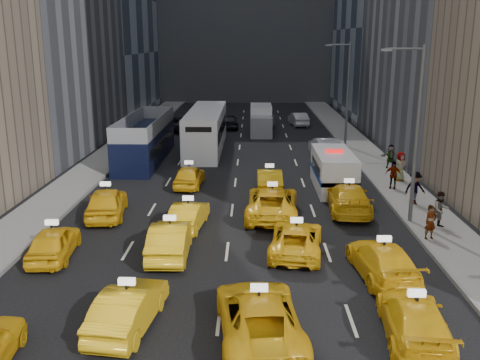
% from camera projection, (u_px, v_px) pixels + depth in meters
% --- Properties ---
extents(ground, '(160.00, 160.00, 0.00)m').
position_uv_depth(ground, '(215.00, 352.00, 16.32)').
color(ground, black).
rests_on(ground, ground).
extents(sidewalk_west, '(3.00, 90.00, 0.15)m').
position_uv_depth(sidewalk_west, '(100.00, 163.00, 40.69)').
color(sidewalk_west, gray).
rests_on(sidewalk_west, ground).
extents(sidewalk_east, '(3.00, 90.00, 0.15)m').
position_uv_depth(sidewalk_east, '(377.00, 165.00, 40.23)').
color(sidewalk_east, gray).
rests_on(sidewalk_east, ground).
extents(curb_west, '(0.15, 90.00, 0.18)m').
position_uv_depth(curb_west, '(119.00, 163.00, 40.65)').
color(curb_west, slate).
rests_on(curb_west, ground).
extents(curb_east, '(0.15, 90.00, 0.18)m').
position_uv_depth(curb_east, '(357.00, 165.00, 40.26)').
color(curb_east, slate).
rests_on(curb_east, ground).
extents(streetlight_near, '(2.15, 0.22, 9.00)m').
position_uv_depth(streetlight_near, '(415.00, 129.00, 26.46)').
color(streetlight_near, '#595B60').
rests_on(streetlight_near, ground).
extents(streetlight_far, '(2.15, 0.22, 9.00)m').
position_uv_depth(streetlight_far, '(346.00, 91.00, 45.79)').
color(streetlight_far, '#595B60').
rests_on(streetlight_far, ground).
extents(taxi_5, '(2.07, 4.50, 1.43)m').
position_uv_depth(taxi_5, '(128.00, 308.00, 17.54)').
color(taxi_5, yellow).
rests_on(taxi_5, ground).
extents(taxi_6, '(3.10, 5.70, 1.52)m').
position_uv_depth(taxi_6, '(259.00, 316.00, 16.93)').
color(taxi_6, yellow).
rests_on(taxi_6, ground).
extents(taxi_7, '(2.34, 4.86, 1.37)m').
position_uv_depth(taxi_7, '(414.00, 319.00, 16.88)').
color(taxi_7, yellow).
rests_on(taxi_7, ground).
extents(taxi_8, '(2.04, 4.27, 1.41)m').
position_uv_depth(taxi_8, '(54.00, 242.00, 23.19)').
color(taxi_8, yellow).
rests_on(taxi_8, ground).
extents(taxi_9, '(1.72, 4.68, 1.53)m').
position_uv_depth(taxi_9, '(170.00, 239.00, 23.41)').
color(taxi_9, yellow).
rests_on(taxi_9, ground).
extents(taxi_10, '(2.80, 5.02, 1.33)m').
position_uv_depth(taxi_10, '(296.00, 239.00, 23.72)').
color(taxi_10, yellow).
rests_on(taxi_10, ground).
extents(taxi_11, '(2.44, 5.07, 1.42)m').
position_uv_depth(taxi_11, '(383.00, 261.00, 21.27)').
color(taxi_11, yellow).
rests_on(taxi_11, ground).
extents(taxi_12, '(2.48, 4.93, 1.61)m').
position_uv_depth(taxi_12, '(107.00, 202.00, 28.54)').
color(taxi_12, yellow).
rests_on(taxi_12, ground).
extents(taxi_13, '(1.86, 4.20, 1.34)m').
position_uv_depth(taxi_13, '(189.00, 215.00, 26.91)').
color(taxi_13, yellow).
rests_on(taxi_13, ground).
extents(taxi_14, '(3.00, 5.91, 1.60)m').
position_uv_depth(taxi_14, '(272.00, 202.00, 28.56)').
color(taxi_14, yellow).
rests_on(taxi_14, ground).
extents(taxi_15, '(2.45, 5.47, 1.56)m').
position_uv_depth(taxi_15, '(348.00, 198.00, 29.39)').
color(taxi_15, yellow).
rests_on(taxi_15, ground).
extents(taxi_16, '(1.86, 4.17, 1.39)m').
position_uv_depth(taxi_16, '(189.00, 176.00, 34.42)').
color(taxi_16, yellow).
rests_on(taxi_16, ground).
extents(taxi_17, '(1.55, 4.34, 1.43)m').
position_uv_depth(taxi_17, '(269.00, 180.00, 33.39)').
color(taxi_17, yellow).
rests_on(taxi_17, ground).
extents(nypd_van, '(2.35, 5.94, 2.54)m').
position_uv_depth(nypd_van, '(333.00, 171.00, 33.85)').
color(nypd_van, silver).
rests_on(nypd_van, ground).
extents(double_decker, '(4.36, 12.25, 3.49)m').
position_uv_depth(double_decker, '(145.00, 139.00, 41.64)').
color(double_decker, black).
rests_on(double_decker, ground).
extents(city_bus, '(3.79, 13.48, 3.44)m').
position_uv_depth(city_bus, '(206.00, 130.00, 45.88)').
color(city_bus, white).
rests_on(city_bus, ground).
extents(box_truck, '(2.37, 6.25, 2.82)m').
position_uv_depth(box_truck, '(261.00, 120.00, 53.52)').
color(box_truck, silver).
rests_on(box_truck, ground).
extents(misc_car_0, '(2.29, 5.17, 1.65)m').
position_uv_depth(misc_car_0, '(325.00, 148.00, 42.75)').
color(misc_car_0, '#A2A3A9').
rests_on(misc_car_0, ground).
extents(misc_car_1, '(3.06, 5.56, 1.48)m').
position_uv_depth(misc_car_1, '(177.00, 124.00, 55.48)').
color(misc_car_1, black).
rests_on(misc_car_1, ground).
extents(misc_car_2, '(2.42, 5.58, 1.60)m').
position_uv_depth(misc_car_2, '(264.00, 119.00, 58.67)').
color(misc_car_2, slate).
rests_on(misc_car_2, ground).
extents(misc_car_3, '(2.30, 4.61, 1.51)m').
position_uv_depth(misc_car_3, '(229.00, 121.00, 56.94)').
color(misc_car_3, black).
rests_on(misc_car_3, ground).
extents(misc_car_4, '(2.13, 4.58, 1.45)m').
position_uv_depth(misc_car_4, '(298.00, 119.00, 58.82)').
color(misc_car_4, '#AFB3B7').
rests_on(misc_car_4, ground).
extents(pedestrian_0, '(0.69, 0.56, 1.65)m').
position_uv_depth(pedestrian_0, '(431.00, 222.00, 24.96)').
color(pedestrian_0, gray).
rests_on(pedestrian_0, sidewalk_east).
extents(pedestrian_1, '(0.99, 0.71, 1.84)m').
position_uv_depth(pedestrian_1, '(441.00, 210.00, 26.46)').
color(pedestrian_1, gray).
rests_on(pedestrian_1, sidewalk_east).
extents(pedestrian_2, '(1.30, 0.75, 1.89)m').
position_uv_depth(pedestrian_2, '(415.00, 188.00, 30.20)').
color(pedestrian_2, gray).
rests_on(pedestrian_2, sidewalk_east).
extents(pedestrian_3, '(1.12, 0.78, 1.74)m').
position_uv_depth(pedestrian_3, '(393.00, 175.00, 33.45)').
color(pedestrian_3, gray).
rests_on(pedestrian_3, sidewalk_east).
extents(pedestrian_4, '(1.06, 0.82, 1.93)m').
position_uv_depth(pedestrian_4, '(400.00, 166.00, 35.26)').
color(pedestrian_4, gray).
rests_on(pedestrian_4, sidewalk_east).
extents(pedestrian_5, '(1.62, 0.55, 1.72)m').
position_uv_depth(pedestrian_5, '(391.00, 156.00, 38.80)').
color(pedestrian_5, gray).
rests_on(pedestrian_5, sidewalk_east).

